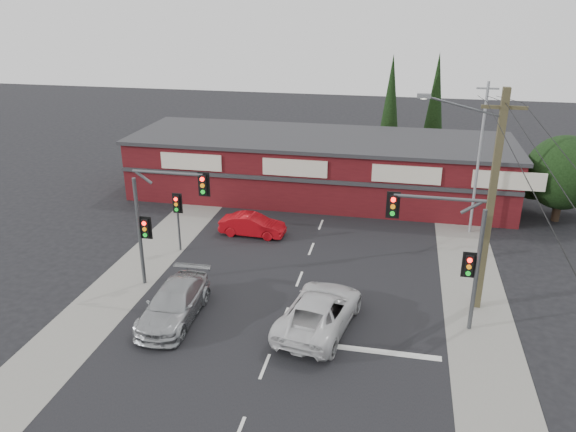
% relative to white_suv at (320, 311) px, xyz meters
% --- Properties ---
extents(ground, '(120.00, 120.00, 0.00)m').
position_rel_white_suv_xyz_m(ground, '(-1.64, 0.16, -0.79)').
color(ground, black).
rests_on(ground, ground).
extents(road_strip, '(14.00, 70.00, 0.01)m').
position_rel_white_suv_xyz_m(road_strip, '(-1.64, 5.16, -0.79)').
color(road_strip, black).
rests_on(road_strip, ground).
extents(verge_left, '(3.00, 70.00, 0.02)m').
position_rel_white_suv_xyz_m(verge_left, '(-10.14, 5.16, -0.78)').
color(verge_left, gray).
rests_on(verge_left, ground).
extents(verge_right, '(3.00, 70.00, 0.02)m').
position_rel_white_suv_xyz_m(verge_right, '(6.86, 5.16, -0.78)').
color(verge_right, gray).
rests_on(verge_right, ground).
extents(stop_line, '(6.50, 0.35, 0.01)m').
position_rel_white_suv_xyz_m(stop_line, '(1.86, -1.34, -0.78)').
color(stop_line, silver).
rests_on(stop_line, ground).
extents(white_suv, '(3.60, 6.07, 1.58)m').
position_rel_white_suv_xyz_m(white_suv, '(0.00, 0.00, 0.00)').
color(white_suv, silver).
rests_on(white_suv, ground).
extents(silver_suv, '(2.18, 5.21, 1.50)m').
position_rel_white_suv_xyz_m(silver_suv, '(-6.38, -0.61, -0.04)').
color(silver_suv, '#A4A7A9').
rests_on(silver_suv, ground).
extents(red_sedan, '(3.96, 1.55, 1.28)m').
position_rel_white_suv_xyz_m(red_sedan, '(-5.41, 9.06, -0.15)').
color(red_sedan, '#B10A12').
rests_on(red_sedan, ground).
extents(lane_dashes, '(0.12, 38.20, 0.01)m').
position_rel_white_suv_xyz_m(lane_dashes, '(-1.64, 0.46, -0.78)').
color(lane_dashes, silver).
rests_on(lane_dashes, ground).
extents(shop_building, '(27.30, 8.40, 4.22)m').
position_rel_white_suv_xyz_m(shop_building, '(-2.64, 17.14, 1.34)').
color(shop_building, '#480E13').
rests_on(shop_building, ground).
extents(tree_cluster, '(5.90, 5.10, 5.50)m').
position_rel_white_suv_xyz_m(tree_cluster, '(13.05, 15.60, 2.11)').
color(tree_cluster, '#2D2116').
rests_on(tree_cluster, ground).
extents(conifer_near, '(1.80, 1.80, 9.25)m').
position_rel_white_suv_xyz_m(conifer_near, '(1.86, 24.16, 4.69)').
color(conifer_near, '#2D2116').
rests_on(conifer_near, ground).
extents(conifer_far, '(1.80, 1.80, 9.25)m').
position_rel_white_suv_xyz_m(conifer_far, '(5.36, 26.16, 4.69)').
color(conifer_far, '#2D2116').
rests_on(conifer_far, ground).
extents(traffic_mast_left, '(3.77, 0.27, 5.97)m').
position_rel_white_suv_xyz_m(traffic_mast_left, '(-8.07, 2.16, 3.14)').
color(traffic_mast_left, '#47494C').
rests_on(traffic_mast_left, ground).
extents(traffic_mast_right, '(3.96, 0.27, 5.97)m').
position_rel_white_suv_xyz_m(traffic_mast_right, '(5.22, 1.16, 3.15)').
color(traffic_mast_right, '#47494C').
rests_on(traffic_mast_right, ground).
extents(pedestal_signal, '(0.55, 0.27, 3.38)m').
position_rel_white_suv_xyz_m(pedestal_signal, '(-8.84, 6.16, 1.61)').
color(pedestal_signal, '#47494C').
rests_on(pedestal_signal, ground).
extents(utility_pole, '(4.38, 0.59, 10.00)m').
position_rel_white_suv_xyz_m(utility_pole, '(6.72, 3.15, 4.60)').
color(utility_pole, brown).
rests_on(utility_pole, ground).
extents(steel_pole, '(1.20, 0.16, 9.00)m').
position_rel_white_suv_xyz_m(steel_pole, '(7.36, 12.16, 3.91)').
color(steel_pole, gray).
rests_on(steel_pole, ground).
extents(power_lines, '(2.01, 29.00, 1.22)m').
position_rel_white_suv_xyz_m(power_lines, '(6.83, -2.31, 8.25)').
color(power_lines, black).
rests_on(power_lines, ground).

